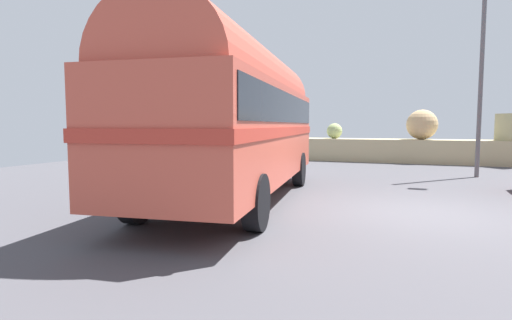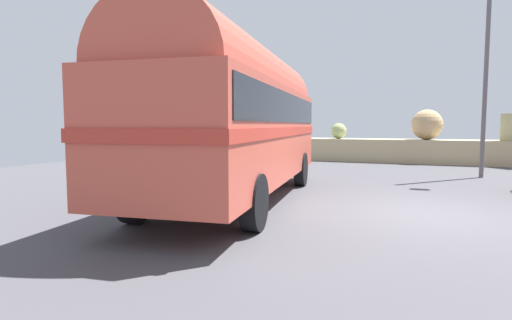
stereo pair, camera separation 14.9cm
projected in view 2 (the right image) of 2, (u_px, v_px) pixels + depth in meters
The scene contains 4 objects.
ground at pixel (420, 214), 8.07m from camera, with size 32.00×26.00×0.02m.
breakwater at pixel (421, 148), 18.91m from camera, with size 31.36×2.32×2.48m.
vintage_coach at pixel (237, 113), 9.37m from camera, with size 3.51×8.82×3.70m.
lamp_post at pixel (490, 58), 13.17m from camera, with size 0.89×0.87×7.05m.
Camera 2 is at (-0.03, -8.59, 1.77)m, focal length 28.59 mm.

